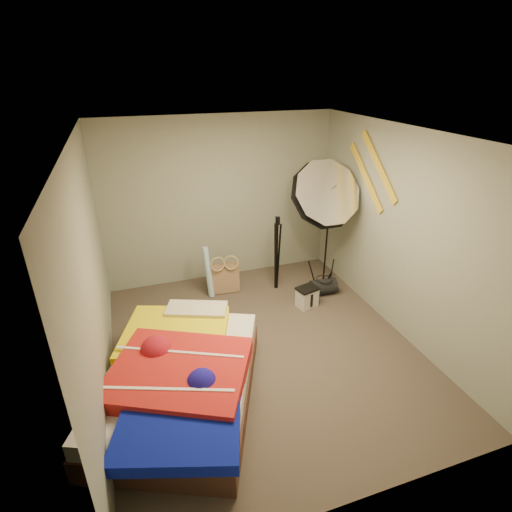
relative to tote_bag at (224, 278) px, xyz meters
name	(u,v)px	position (x,y,z in m)	size (l,w,h in m)	color
floor	(264,348)	(0.11, -1.47, -0.22)	(4.00, 4.00, 0.00)	#493F35
ceiling	(266,135)	(0.11, -1.47, 2.28)	(4.00, 4.00, 0.00)	silver
wall_back	(220,201)	(0.11, 0.53, 1.03)	(3.50, 3.50, 0.00)	gray
wall_front	(370,381)	(0.11, -3.47, 1.03)	(3.50, 3.50, 0.00)	gray
wall_left	(92,281)	(-1.64, -1.47, 1.03)	(4.00, 4.00, 0.00)	gray
wall_right	(402,235)	(1.86, -1.47, 1.03)	(4.00, 4.00, 0.00)	gray
tote_bag	(224,278)	(0.00, 0.00, 0.00)	(0.44, 0.13, 0.44)	#9B7A58
wrapping_roll	(208,272)	(-0.24, -0.04, 0.16)	(0.09, 0.09, 0.76)	#5697BF
camera_case	(307,298)	(1.00, -0.78, -0.08)	(0.27, 0.20, 0.27)	beige
duffel_bag	(323,287)	(1.37, -0.56, -0.10)	(0.24, 0.24, 0.38)	black
wall_stripe_upper	(379,166)	(1.84, -0.87, 1.73)	(0.02, 1.10, 0.10)	gold
wall_stripe_lower	(366,177)	(1.84, -0.62, 1.53)	(0.02, 1.10, 0.10)	gold
bed	(180,378)	(-0.97, -1.99, 0.07)	(2.05, 2.46, 0.58)	#4C2E23
photo_umbrella	(324,195)	(1.34, -0.41, 1.27)	(1.20, 0.91, 2.07)	black
camera_tripod	(277,249)	(0.77, -0.16, 0.44)	(0.08, 0.08, 1.15)	black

